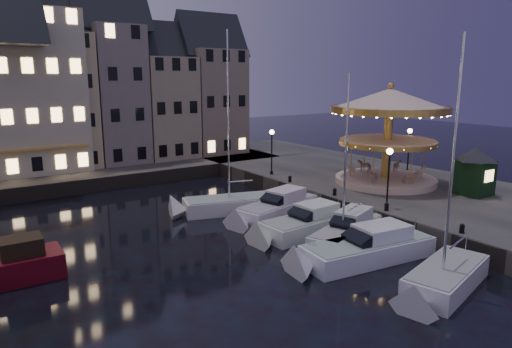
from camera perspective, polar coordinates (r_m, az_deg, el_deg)
ground at (r=27.77m, az=7.73°, el=-9.57°), size 160.00×160.00×0.00m
quay_east at (r=41.34m, az=16.69°, el=-1.83°), size 16.00×56.00×1.30m
quay_north at (r=48.93m, az=-22.48°, el=-0.14°), size 44.00×12.00×1.30m
quaywall_e at (r=35.62m, az=8.50°, el=-3.63°), size 0.15×44.00×1.30m
quaywall_n at (r=43.67m, az=-18.25°, el=-1.20°), size 48.00×0.15×1.30m
streetlamp_b at (r=32.38m, az=16.26°, el=0.58°), size 0.44×0.44×4.17m
streetlamp_c at (r=42.10m, az=1.98°, el=3.59°), size 0.44×0.44×4.17m
streetlamp_d at (r=45.43m, az=18.59°, el=3.59°), size 0.44×0.44×4.17m
bollard_a at (r=29.16m, az=24.36°, el=-6.17°), size 0.30×0.30×0.57m
bollard_b at (r=32.17m, az=16.01°, el=-3.91°), size 0.30×0.30×0.57m
bollard_c at (r=35.43m, az=9.81°, el=-2.16°), size 0.30×0.30×0.57m
bollard_d at (r=39.45m, az=4.26°, el=-0.57°), size 0.30×0.30×0.57m
townhouse_nc at (r=49.98m, az=-23.73°, el=9.41°), size 6.82×8.00×14.80m
townhouse_nd at (r=51.37m, az=-17.38°, el=10.47°), size 5.50×8.00×15.80m
townhouse_ne at (r=53.29m, az=-11.61°, el=9.18°), size 6.16×8.00×12.80m
townhouse_nf at (r=55.89m, az=-5.83°, el=9.99°), size 6.82×8.00×13.80m
motorboat_a at (r=24.24m, az=22.25°, el=-12.33°), size 7.07×3.78×11.68m
motorboat_b at (r=26.61m, az=13.18°, el=-9.28°), size 8.99×3.63×2.15m
motorboat_c at (r=28.97m, az=11.02°, el=-7.34°), size 8.01×4.56×10.79m
motorboat_d at (r=30.25m, az=5.94°, el=-6.41°), size 7.71×2.96×2.15m
motorboat_e at (r=33.73m, az=2.41°, el=-4.41°), size 8.36×4.25×2.15m
motorboat_f at (r=35.27m, az=-2.92°, el=-3.87°), size 9.66×5.02×12.89m
carousel at (r=39.71m, az=16.29°, el=6.76°), size 9.67×9.67×8.46m
ticket_kiosk at (r=38.52m, az=25.79°, el=1.24°), size 3.54×3.54×4.15m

